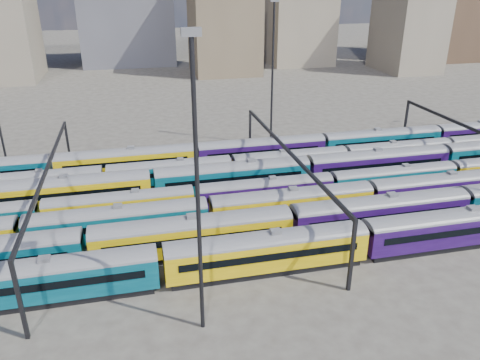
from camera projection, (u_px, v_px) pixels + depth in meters
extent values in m
plane|color=#3C3732|center=(214.00, 211.00, 62.56)|extent=(500.00, 500.00, 0.00)
cube|color=black|center=(47.00, 298.00, 45.03)|extent=(20.35, 2.64, 0.75)
cube|color=#043746|center=(44.00, 281.00, 44.26)|extent=(21.42, 3.11, 3.11)
cylinder|color=#4C4C51|center=(41.00, 267.00, 43.65)|extent=(21.42, 3.11, 3.11)
cube|color=black|center=(41.00, 288.00, 42.71)|extent=(18.85, 0.06, 0.80)
cube|color=black|center=(46.00, 268.00, 45.52)|extent=(18.85, 0.06, 0.80)
cube|color=slate|center=(39.00, 260.00, 43.32)|extent=(1.07, 0.96, 0.37)
cube|color=black|center=(267.00, 268.00, 49.62)|extent=(20.35, 2.64, 0.75)
cube|color=#AC8906|center=(267.00, 252.00, 48.86)|extent=(21.42, 3.11, 3.11)
cylinder|color=#4C4C51|center=(267.00, 240.00, 48.24)|extent=(21.42, 3.11, 3.11)
cube|color=black|center=(271.00, 257.00, 47.30)|extent=(18.85, 0.06, 0.80)
cube|color=black|center=(263.00, 242.00, 50.11)|extent=(18.85, 0.06, 0.80)
cube|color=slate|center=(268.00, 233.00, 47.91)|extent=(1.07, 0.96, 0.37)
cube|color=black|center=(449.00, 243.00, 54.22)|extent=(20.35, 2.64, 0.75)
cube|color=#1A0737|center=(452.00, 229.00, 53.45)|extent=(21.42, 3.11, 3.11)
cylinder|color=#4C4C51|center=(454.00, 217.00, 52.83)|extent=(21.42, 3.11, 3.11)
cube|color=black|center=(461.00, 233.00, 51.90)|extent=(18.85, 0.06, 0.80)
cube|color=black|center=(444.00, 219.00, 54.71)|extent=(18.85, 0.06, 0.80)
cube|color=slate|center=(456.00, 210.00, 52.50)|extent=(1.07, 0.96, 0.37)
cube|color=black|center=(194.00, 251.00, 52.61)|extent=(21.03, 2.73, 0.77)
cube|color=#AC8906|center=(193.00, 236.00, 51.81)|extent=(22.14, 3.21, 3.21)
cylinder|color=#4C4C51|center=(192.00, 223.00, 51.17)|extent=(22.14, 3.21, 3.21)
cube|color=black|center=(195.00, 240.00, 50.21)|extent=(19.48, 0.06, 0.83)
cube|color=black|center=(191.00, 226.00, 53.11)|extent=(19.48, 0.06, 0.83)
cube|color=slate|center=(192.00, 216.00, 50.83)|extent=(1.11, 1.00, 0.39)
cube|color=black|center=(378.00, 229.00, 57.35)|extent=(21.03, 2.73, 0.77)
cube|color=#1A0737|center=(380.00, 214.00, 56.56)|extent=(22.14, 3.21, 3.21)
cylinder|color=#4C4C51|center=(381.00, 202.00, 55.92)|extent=(22.14, 3.21, 3.21)
cube|color=black|center=(387.00, 218.00, 54.95)|extent=(19.48, 0.06, 0.83)
cube|color=black|center=(374.00, 206.00, 57.85)|extent=(19.48, 0.06, 0.83)
cube|color=slate|center=(382.00, 196.00, 55.58)|extent=(1.11, 1.00, 0.39)
cube|color=black|center=(120.00, 238.00, 55.40)|extent=(19.71, 2.56, 0.73)
cube|color=#043746|center=(119.00, 224.00, 54.66)|extent=(20.75, 3.01, 3.01)
cylinder|color=#4C4C51|center=(117.00, 212.00, 54.06)|extent=(20.75, 3.01, 3.01)
cube|color=black|center=(118.00, 227.00, 53.15)|extent=(18.26, 0.06, 0.78)
cube|color=black|center=(118.00, 215.00, 55.87)|extent=(18.26, 0.06, 0.78)
cube|color=slate|center=(117.00, 206.00, 53.74)|extent=(1.04, 0.93, 0.36)
cube|color=black|center=(291.00, 218.00, 59.85)|extent=(19.71, 2.56, 0.73)
cube|color=#AC8906|center=(292.00, 205.00, 59.11)|extent=(20.75, 3.01, 3.01)
cylinder|color=#4C4C51|center=(292.00, 195.00, 58.51)|extent=(20.75, 3.01, 3.01)
cube|color=black|center=(296.00, 208.00, 57.60)|extent=(18.26, 0.06, 0.78)
cube|color=black|center=(288.00, 198.00, 60.33)|extent=(18.26, 0.06, 0.78)
cube|color=slate|center=(293.00, 189.00, 58.19)|extent=(1.04, 0.93, 0.36)
cube|color=black|center=(439.00, 202.00, 64.30)|extent=(19.71, 2.56, 0.73)
cube|color=#1A0737|center=(441.00, 189.00, 63.56)|extent=(20.75, 3.01, 3.01)
cylinder|color=#4C4C51|center=(443.00, 179.00, 62.96)|extent=(20.75, 3.01, 3.01)
cube|color=black|center=(448.00, 192.00, 62.06)|extent=(18.26, 0.06, 0.78)
cube|color=black|center=(435.00, 183.00, 64.78)|extent=(18.26, 0.06, 0.78)
cube|color=slate|center=(444.00, 174.00, 62.64)|extent=(1.04, 0.93, 0.36)
cube|color=black|center=(122.00, 218.00, 59.92)|extent=(17.58, 2.28, 0.65)
cube|color=#AC8906|center=(120.00, 207.00, 59.25)|extent=(18.51, 2.68, 2.68)
cylinder|color=#4C4C51|center=(119.00, 197.00, 58.72)|extent=(18.51, 2.68, 2.68)
cube|color=black|center=(120.00, 209.00, 57.91)|extent=(16.29, 0.06, 0.69)
cube|color=black|center=(120.00, 200.00, 60.34)|extent=(16.29, 0.06, 0.69)
cube|color=slate|center=(119.00, 192.00, 58.43)|extent=(0.93, 0.83, 0.32)
cube|color=black|center=(265.00, 203.00, 63.90)|extent=(17.58, 2.28, 0.65)
cube|color=#1A0737|center=(265.00, 192.00, 63.24)|extent=(18.51, 2.68, 2.68)
cylinder|color=#4C4C51|center=(266.00, 183.00, 62.70)|extent=(18.51, 2.68, 2.68)
cube|color=black|center=(268.00, 194.00, 61.89)|extent=(16.29, 0.06, 0.69)
cube|color=black|center=(263.00, 186.00, 64.33)|extent=(16.29, 0.06, 0.69)
cube|color=slate|center=(266.00, 178.00, 62.42)|extent=(0.93, 0.83, 0.32)
cube|color=black|center=(391.00, 190.00, 67.89)|extent=(17.58, 2.28, 0.65)
cube|color=#043746|center=(393.00, 180.00, 67.22)|extent=(18.51, 2.68, 2.68)
cylinder|color=#4C4C51|center=(394.00, 171.00, 66.69)|extent=(18.51, 2.68, 2.68)
cube|color=black|center=(398.00, 181.00, 65.88)|extent=(16.29, 0.06, 0.69)
cube|color=black|center=(388.00, 174.00, 68.31)|extent=(16.29, 0.06, 0.69)
cube|color=slate|center=(395.00, 166.00, 66.40)|extent=(0.93, 0.83, 0.32)
cube|color=black|center=(68.00, 206.00, 62.89)|extent=(21.02, 2.73, 0.77)
cube|color=#AC8906|center=(66.00, 193.00, 62.10)|extent=(22.13, 3.21, 3.21)
cylinder|color=#4C4C51|center=(64.00, 182.00, 61.46)|extent=(22.13, 3.21, 3.21)
cube|color=black|center=(64.00, 196.00, 60.49)|extent=(19.47, 0.06, 0.83)
cube|color=black|center=(67.00, 186.00, 63.39)|extent=(19.47, 0.06, 0.83)
cube|color=slate|center=(63.00, 176.00, 61.12)|extent=(1.11, 1.00, 0.39)
cube|color=black|center=(233.00, 190.00, 67.63)|extent=(21.02, 2.73, 0.77)
cube|color=#043746|center=(233.00, 178.00, 66.84)|extent=(22.13, 3.21, 3.21)
cylinder|color=#4C4C51|center=(233.00, 167.00, 66.20)|extent=(22.13, 3.21, 3.21)
cube|color=black|center=(235.00, 180.00, 65.23)|extent=(19.47, 0.06, 0.83)
cube|color=black|center=(230.00, 171.00, 68.14)|extent=(19.47, 0.06, 0.83)
cube|color=slate|center=(233.00, 162.00, 65.86)|extent=(1.11, 1.00, 0.39)
cube|color=black|center=(376.00, 176.00, 72.37)|extent=(21.02, 2.73, 0.77)
cube|color=#1A0737|center=(378.00, 165.00, 71.58)|extent=(22.13, 3.21, 3.21)
cylinder|color=#4C4C51|center=(379.00, 155.00, 70.94)|extent=(22.13, 3.21, 3.21)
cube|color=black|center=(383.00, 166.00, 69.97)|extent=(19.47, 0.06, 0.83)
cube|color=black|center=(373.00, 158.00, 72.88)|extent=(19.47, 0.06, 0.83)
cube|color=slate|center=(379.00, 149.00, 70.60)|extent=(1.11, 1.00, 0.39)
cube|color=black|center=(38.00, 195.00, 66.43)|extent=(17.30, 2.24, 0.64)
cube|color=#1A0737|center=(36.00, 184.00, 65.77)|extent=(18.21, 2.64, 2.64)
cylinder|color=#4C4C51|center=(34.00, 176.00, 65.25)|extent=(18.21, 2.64, 2.64)
cube|color=black|center=(34.00, 186.00, 64.45)|extent=(16.02, 0.06, 0.68)
cube|color=black|center=(37.00, 179.00, 66.84)|extent=(16.02, 0.06, 0.68)
cube|color=slate|center=(33.00, 171.00, 64.97)|extent=(0.91, 0.82, 0.32)
cube|color=black|center=(171.00, 183.00, 70.35)|extent=(17.30, 2.24, 0.64)
cube|color=#043746|center=(170.00, 173.00, 69.70)|extent=(18.21, 2.64, 2.64)
cylinder|color=#4C4C51|center=(169.00, 164.00, 69.17)|extent=(18.21, 2.64, 2.64)
cube|color=black|center=(171.00, 174.00, 68.37)|extent=(16.02, 0.06, 0.68)
cube|color=black|center=(169.00, 167.00, 70.77)|extent=(16.02, 0.06, 0.68)
cube|color=slate|center=(169.00, 160.00, 68.89)|extent=(0.91, 0.82, 0.32)
cube|color=black|center=(289.00, 172.00, 74.27)|extent=(17.30, 2.24, 0.64)
cube|color=#AC8906|center=(290.00, 162.00, 73.62)|extent=(18.21, 2.64, 2.64)
cylinder|color=#4C4C51|center=(290.00, 154.00, 73.09)|extent=(18.21, 2.64, 2.64)
cube|color=black|center=(293.00, 163.00, 72.30)|extent=(16.02, 0.06, 0.68)
cube|color=black|center=(287.00, 157.00, 74.69)|extent=(16.02, 0.06, 0.68)
cube|color=slate|center=(290.00, 150.00, 72.81)|extent=(0.91, 0.82, 0.32)
cube|color=black|center=(396.00, 162.00, 78.20)|extent=(17.30, 2.24, 0.64)
cube|color=#1A0737|center=(398.00, 153.00, 77.54)|extent=(18.21, 2.64, 2.64)
cylinder|color=#4C4C51|center=(399.00, 145.00, 77.02)|extent=(18.21, 2.64, 2.64)
cube|color=black|center=(402.00, 154.00, 76.22)|extent=(16.02, 0.06, 0.68)
cube|color=black|center=(394.00, 148.00, 78.61)|extent=(16.02, 0.06, 0.68)
cube|color=slate|center=(399.00, 141.00, 76.74)|extent=(0.91, 0.82, 0.32)
cube|color=black|center=(128.00, 174.00, 73.50)|extent=(20.11, 2.61, 0.74)
cube|color=#AC8906|center=(127.00, 162.00, 72.74)|extent=(21.17, 3.07, 3.07)
cylinder|color=#4C4C51|center=(126.00, 153.00, 72.13)|extent=(21.17, 3.07, 3.07)
cube|color=black|center=(127.00, 164.00, 71.20)|extent=(18.63, 0.06, 0.79)
cube|color=black|center=(126.00, 157.00, 73.98)|extent=(18.63, 0.06, 0.79)
cube|color=slate|center=(125.00, 148.00, 71.80)|extent=(1.06, 0.95, 0.37)
cube|color=black|center=(261.00, 162.00, 78.04)|extent=(20.11, 2.61, 0.74)
cube|color=#1A0737|center=(261.00, 151.00, 77.28)|extent=(21.17, 3.07, 3.07)
cylinder|color=#4C4C51|center=(262.00, 143.00, 76.67)|extent=(21.17, 3.07, 3.07)
cube|color=black|center=(264.00, 152.00, 75.74)|extent=(18.63, 0.06, 0.79)
cube|color=black|center=(259.00, 146.00, 78.52)|extent=(18.63, 0.06, 0.79)
cube|color=slate|center=(262.00, 138.00, 76.34)|extent=(1.06, 0.95, 0.37)
cube|color=black|center=(380.00, 152.00, 82.58)|extent=(20.11, 2.61, 0.74)
cube|color=#043746|center=(381.00, 142.00, 81.82)|extent=(21.17, 3.07, 3.07)
cylinder|color=#4C4C51|center=(382.00, 133.00, 81.21)|extent=(21.17, 3.07, 3.07)
cube|color=black|center=(386.00, 143.00, 80.28)|extent=(18.63, 0.06, 0.79)
cube|color=black|center=(377.00, 137.00, 83.06)|extent=(18.63, 0.06, 0.79)
cube|color=slate|center=(383.00, 129.00, 80.88)|extent=(1.06, 0.95, 0.37)
cube|color=black|center=(20.00, 300.00, 38.93)|extent=(0.35, 0.35, 8.00)
cube|color=black|center=(68.00, 146.00, 74.65)|extent=(0.35, 0.35, 8.00)
cube|color=black|center=(46.00, 170.00, 55.28)|extent=(0.30, 40.00, 0.45)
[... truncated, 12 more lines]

